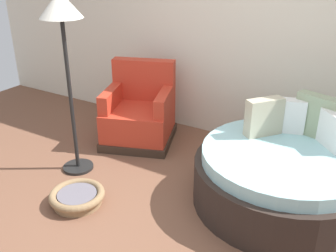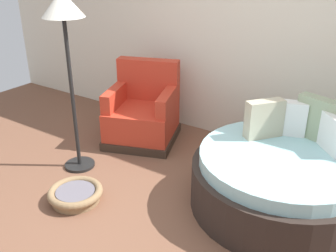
% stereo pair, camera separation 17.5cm
% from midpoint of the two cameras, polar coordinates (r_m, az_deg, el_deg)
% --- Properties ---
extents(ground_plane, '(8.00, 8.00, 0.02)m').
position_cam_midpoint_polar(ground_plane, '(3.43, -1.94, -14.44)').
color(ground_plane, brown).
extents(back_wall, '(8.00, 0.12, 2.64)m').
position_cam_midpoint_polar(back_wall, '(4.54, 13.33, 13.47)').
color(back_wall, silver).
rests_on(back_wall, ground_plane).
extents(round_daybed, '(1.60, 1.60, 0.93)m').
position_cam_midpoint_polar(round_daybed, '(3.66, 17.73, -7.37)').
color(round_daybed, '#2D231E').
rests_on(round_daybed, ground_plane).
extents(red_armchair, '(1.02, 1.02, 0.94)m').
position_cam_midpoint_polar(red_armchair, '(4.69, -2.62, 1.79)').
color(red_armchair, '#38281E').
rests_on(red_armchair, ground_plane).
extents(pet_basket, '(0.51, 0.51, 0.13)m').
position_cam_midpoint_polar(pet_basket, '(3.73, -12.16, -9.81)').
color(pet_basket, '#8E704C').
rests_on(pet_basket, ground_plane).
extents(floor_lamp, '(0.40, 0.40, 1.82)m').
position_cam_midpoint_polar(floor_lamp, '(3.79, -13.73, 14.61)').
color(floor_lamp, black).
rests_on(floor_lamp, ground_plane).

